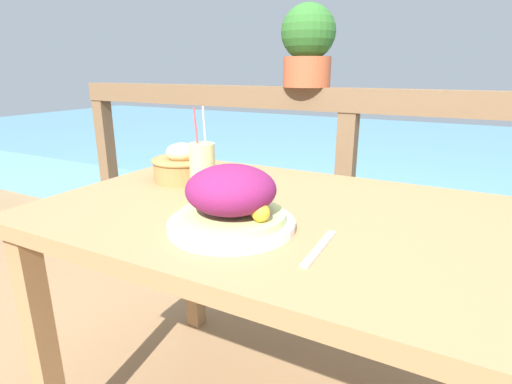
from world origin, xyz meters
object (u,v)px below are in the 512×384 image
salad_plate (231,202)px  potted_plant (308,44)px  bread_basket (182,165)px  drink_glass (203,171)px

salad_plate → potted_plant: 0.94m
salad_plate → bread_basket: 0.45m
salad_plate → drink_glass: bearing=140.2°
salad_plate → potted_plant: bearing=100.7°
salad_plate → bread_basket: (-0.35, 0.28, -0.01)m
salad_plate → drink_glass: (-0.19, 0.15, 0.01)m
drink_glass → potted_plant: (0.03, 0.69, 0.36)m
drink_glass → bread_basket: 0.21m
drink_glass → bread_basket: size_ratio=1.31×
drink_glass → potted_plant: 0.78m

